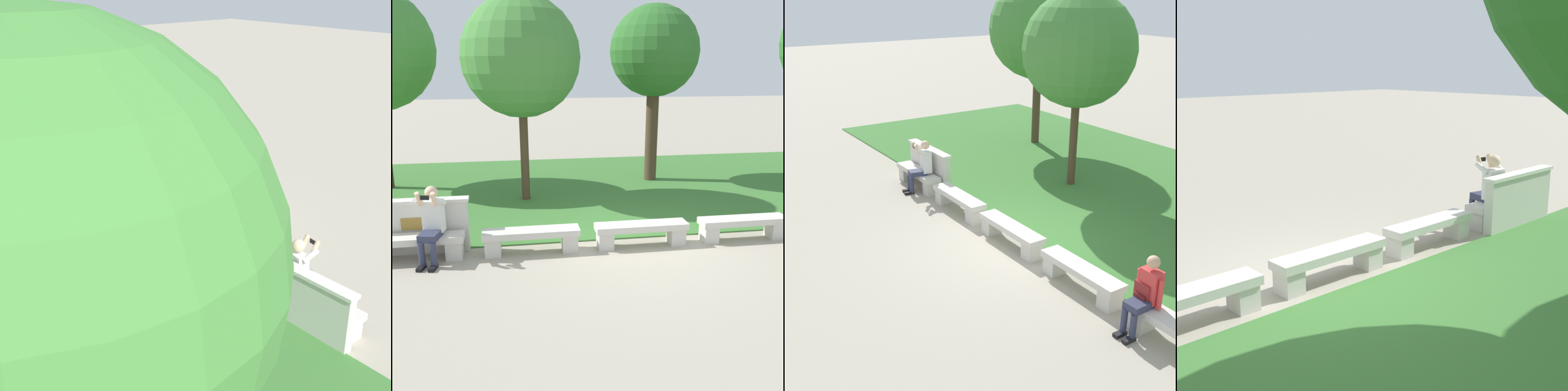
% 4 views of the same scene
% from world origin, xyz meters
% --- Properties ---
extents(ground_plane, '(80.00, 80.00, 0.00)m').
position_xyz_m(ground_plane, '(0.00, 0.00, 0.00)').
color(ground_plane, '#A89E8C').
extents(grass_strip, '(21.95, 8.00, 0.03)m').
position_xyz_m(grass_strip, '(0.00, 4.38, 0.01)').
color(grass_strip, '#3D7533').
rests_on(grass_strip, ground).
extents(bench_main, '(1.74, 0.40, 0.45)m').
position_xyz_m(bench_main, '(-4.10, 0.00, 0.29)').
color(bench_main, beige).
rests_on(bench_main, ground).
extents(bench_near, '(1.74, 0.40, 0.45)m').
position_xyz_m(bench_near, '(-2.05, 0.00, 0.29)').
color(bench_near, beige).
rests_on(bench_near, ground).
extents(bench_mid, '(1.74, 0.40, 0.45)m').
position_xyz_m(bench_mid, '(0.00, 0.00, 0.29)').
color(bench_mid, beige).
rests_on(bench_mid, ground).
extents(bench_far, '(1.74, 0.40, 0.45)m').
position_xyz_m(bench_far, '(2.05, 0.00, 0.29)').
color(bench_far, beige).
rests_on(bench_far, ground).
extents(backrest_wall_with_plaque, '(1.92, 0.24, 1.01)m').
position_xyz_m(backrest_wall_with_plaque, '(-4.10, 0.34, 0.52)').
color(backrest_wall_with_plaque, beige).
rests_on(backrest_wall_with_plaque, ground).
extents(person_photographer, '(0.52, 0.77, 1.32)m').
position_xyz_m(person_photographer, '(-3.75, -0.08, 0.74)').
color(person_photographer, black).
rests_on(person_photographer, ground).
extents(tree_behind_wall, '(2.48, 2.48, 4.91)m').
position_xyz_m(tree_behind_wall, '(1.66, 4.92, 3.62)').
color(tree_behind_wall, '#4C3826').
rests_on(tree_behind_wall, ground).
extents(tree_left_background, '(2.80, 2.80, 4.88)m').
position_xyz_m(tree_left_background, '(-2.03, 3.44, 3.47)').
color(tree_left_background, '#4C3826').
rests_on(tree_left_background, ground).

